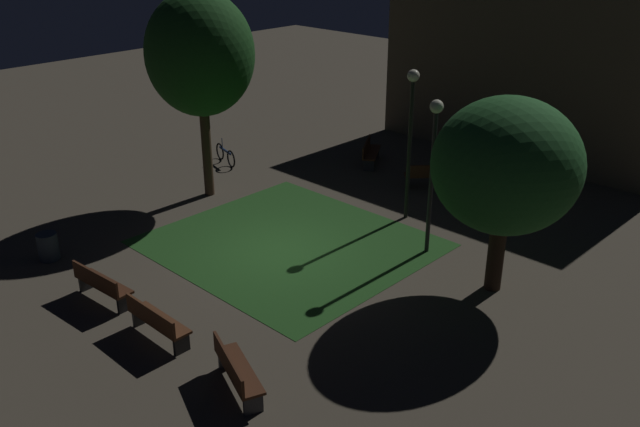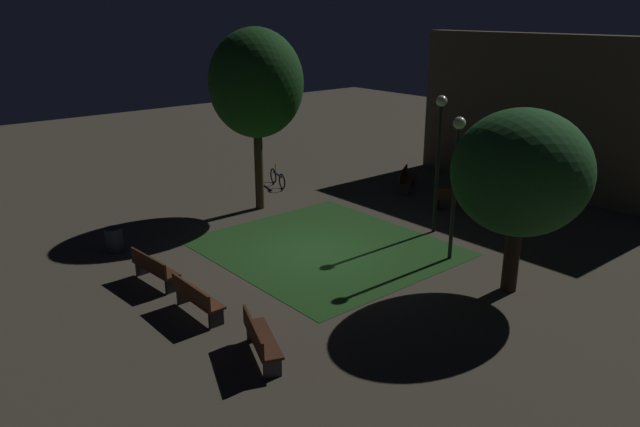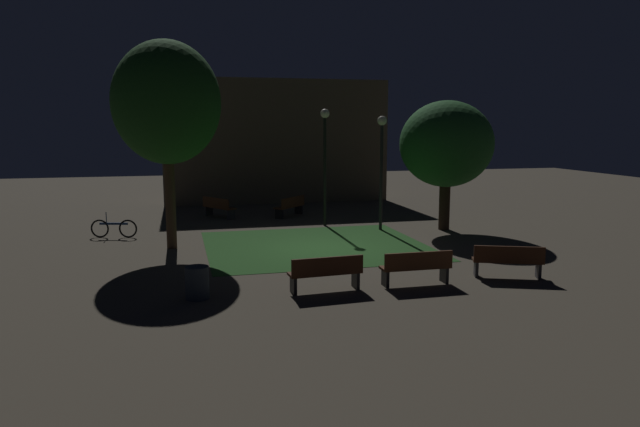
% 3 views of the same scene
% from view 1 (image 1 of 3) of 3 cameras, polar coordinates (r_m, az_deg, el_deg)
% --- Properties ---
extents(ground_plane, '(60.00, 60.00, 0.00)m').
position_cam_1_polar(ground_plane, '(19.12, -3.38, -3.18)').
color(ground_plane, '#4C4438').
extents(grass_lawn, '(7.26, 6.64, 0.01)m').
position_cam_1_polar(grass_lawn, '(19.53, -2.54, -2.52)').
color(grass_lawn, '#23511E').
rests_on(grass_lawn, ground).
extents(bench_front_left, '(1.83, 0.61, 0.88)m').
position_cam_1_polar(bench_front_left, '(17.33, -17.93, -5.64)').
color(bench_front_left, '#422314').
rests_on(bench_front_left, ground).
extents(bench_near_trees, '(1.80, 0.48, 0.88)m').
position_cam_1_polar(bench_near_trees, '(15.54, -13.60, -8.75)').
color(bench_near_trees, '#512D19').
rests_on(bench_near_trees, ground).
extents(bench_path_side, '(1.58, 1.64, 0.88)m').
position_cam_1_polar(bench_path_side, '(23.62, 9.31, 3.23)').
color(bench_path_side, '#512D19').
rests_on(bench_path_side, ground).
extents(bench_lawn_edge, '(1.85, 1.11, 0.88)m').
position_cam_1_polar(bench_lawn_edge, '(13.77, -7.13, -12.90)').
color(bench_lawn_edge, '#422314').
rests_on(bench_lawn_edge, ground).
extents(bench_back_row, '(1.37, 1.78, 0.88)m').
position_cam_1_polar(bench_back_row, '(25.73, 4.21, 5.22)').
color(bench_back_row, '#512D19').
rests_on(bench_back_row, ground).
extents(tree_left_canopy, '(3.54, 3.54, 4.92)m').
position_cam_1_polar(tree_left_canopy, '(16.49, 15.38, 3.84)').
color(tree_left_canopy, '#2D2116').
rests_on(tree_left_canopy, ground).
extents(tree_tall_center, '(3.42, 3.42, 6.66)m').
position_cam_1_polar(tree_tall_center, '(21.95, -10.05, 13.02)').
color(tree_tall_center, '#423021').
rests_on(tree_tall_center, ground).
extents(lamp_post_path_center, '(0.36, 0.36, 4.34)m').
position_cam_1_polar(lamp_post_path_center, '(18.18, 9.52, 5.22)').
color(lamp_post_path_center, black).
rests_on(lamp_post_path_center, ground).
extents(lamp_post_plaza_west, '(0.36, 0.36, 4.62)m').
position_cam_1_polar(lamp_post_plaza_west, '(20.29, 7.65, 7.80)').
color(lamp_post_plaza_west, black).
rests_on(lamp_post_plaza_west, ground).
extents(trash_bin, '(0.55, 0.55, 0.76)m').
position_cam_1_polar(trash_bin, '(19.93, -21.88, -2.59)').
color(trash_bin, '#2D3842').
rests_on(trash_bin, ground).
extents(bicycle, '(1.64, 0.49, 0.93)m').
position_cam_1_polar(bicycle, '(25.98, -7.95, 4.91)').
color(bicycle, black).
rests_on(bicycle, ground).
extents(building_wall_backdrop, '(11.56, 0.80, 6.32)m').
position_cam_1_polar(building_wall_backdrop, '(26.66, 16.20, 10.99)').
color(building_wall_backdrop, brown).
rests_on(building_wall_backdrop, ground).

